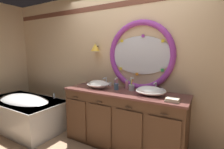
{
  "coord_description": "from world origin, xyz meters",
  "views": [
    {
      "loc": [
        1.23,
        -2.05,
        1.56
      ],
      "look_at": [
        -0.13,
        0.25,
        1.17
      ],
      "focal_mm": 26.88,
      "sensor_mm": 36.0,
      "label": 1
    }
  ],
  "objects": [
    {
      "name": "back_wall_assembly",
      "position": [
        0.02,
        0.58,
        1.32
      ],
      "size": [
        6.4,
        0.26,
        2.6
      ],
      "color": "#D6B78E",
      "rests_on": "ground_plane"
    },
    {
      "name": "faucet_set_left",
      "position": [
        -0.39,
        0.47,
        0.98
      ],
      "size": [
        0.23,
        0.13,
        0.16
      ],
      "color": "silver",
      "rests_on": "vanity_counter"
    },
    {
      "name": "vanity_counter",
      "position": [
        0.07,
        0.25,
        0.46
      ],
      "size": [
        1.96,
        0.64,
        0.92
      ],
      "color": "brown",
      "rests_on": "ground_plane"
    },
    {
      "name": "faucet_set_right",
      "position": [
        0.52,
        0.47,
        0.98
      ],
      "size": [
        0.24,
        0.14,
        0.16
      ],
      "color": "silver",
      "rests_on": "vanity_counter"
    },
    {
      "name": "sink_basin_right",
      "position": [
        0.52,
        0.22,
        0.99
      ],
      "size": [
        0.43,
        0.43,
        0.13
      ],
      "color": "white",
      "rests_on": "vanity_counter"
    },
    {
      "name": "soap_dispenser",
      "position": [
        0.05,
        0.43,
        0.99
      ],
      "size": [
        0.05,
        0.06,
        0.16
      ],
      "color": "pink",
      "rests_on": "vanity_counter"
    },
    {
      "name": "toothbrush_holder_right",
      "position": [
        0.17,
        0.34,
        0.98
      ],
      "size": [
        0.1,
        0.1,
        0.22
      ],
      "color": "silver",
      "rests_on": "vanity_counter"
    },
    {
      "name": "sink_basin_left",
      "position": [
        -0.39,
        0.22,
        0.99
      ],
      "size": [
        0.38,
        0.38,
        0.14
      ],
      "color": "white",
      "rests_on": "vanity_counter"
    },
    {
      "name": "folded_hand_towel",
      "position": [
        0.85,
        0.07,
        0.94
      ],
      "size": [
        0.17,
        0.13,
        0.05
      ],
      "color": "beige",
      "rests_on": "vanity_counter"
    },
    {
      "name": "bathtub",
      "position": [
        -1.94,
        -0.17,
        0.35
      ],
      "size": [
        1.7,
        0.89,
        0.69
      ],
      "color": "white",
      "rests_on": "ground_plane"
    },
    {
      "name": "toothbrush_holder_left",
      "position": [
        -0.07,
        0.28,
        0.98
      ],
      "size": [
        0.08,
        0.08,
        0.21
      ],
      "color": "slate",
      "rests_on": "vanity_counter"
    }
  ]
}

